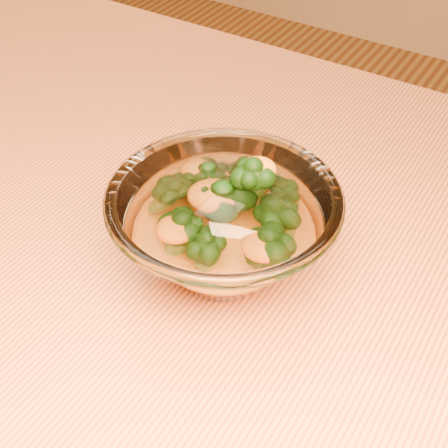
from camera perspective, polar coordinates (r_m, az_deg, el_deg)
The scene contains 4 objects.
table at distance 0.63m, azimuth -4.58°, elevation -8.78°, with size 1.20×0.80×0.75m.
glass_bowl at distance 0.51m, azimuth 0.00°, elevation -0.34°, with size 0.19×0.19×0.08m.
cheese_sauce at distance 0.53m, azimuth 0.00°, elevation -1.77°, with size 0.11×0.11×0.03m, color orange.
broccoli_heap at distance 0.51m, azimuth 0.40°, elevation 1.32°, with size 0.14×0.12×0.07m.
Camera 1 is at (0.25, -0.31, 1.14)m, focal length 50.00 mm.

